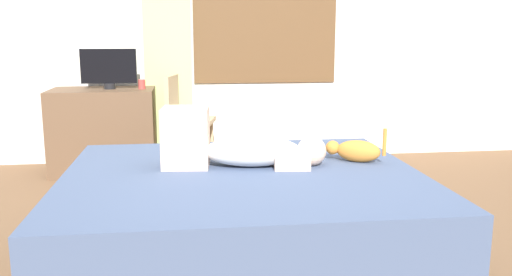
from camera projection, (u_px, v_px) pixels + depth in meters
name	position (u px, v px, depth m)	size (l,w,h in m)	color
ground_plane	(269.00, 257.00, 3.00)	(16.00, 16.00, 0.00)	brown
back_wall_with_window	(231.00, 9.00, 5.15)	(6.40, 0.14, 2.90)	silver
bed	(243.00, 214.00, 3.01)	(2.00, 1.75, 0.48)	#997A56
person_lying	(236.00, 146.00, 3.09)	(0.94, 0.34, 0.34)	silver
cat	(355.00, 150.00, 3.20)	(0.33, 0.23, 0.21)	#C67A2D
desk	(104.00, 130.00, 4.82)	(0.90, 0.56, 0.74)	brown
tv_monitor	(109.00, 68.00, 4.72)	(0.48, 0.10, 0.35)	black
cup	(142.00, 84.00, 4.75)	(0.06, 0.06, 0.08)	#B23D38
chair_by_desk	(183.00, 116.00, 4.77)	(0.45, 0.45, 0.86)	tan
curtain_left	(167.00, 28.00, 4.99)	(0.44, 0.06, 2.54)	#ADCC75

